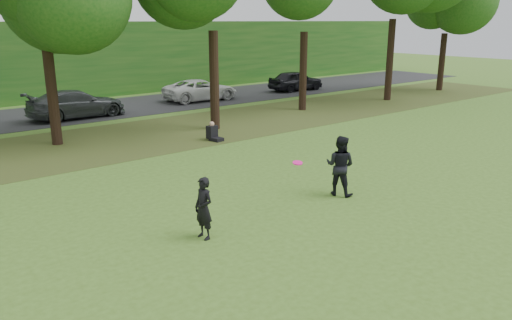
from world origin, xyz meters
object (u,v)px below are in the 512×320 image
(player_right, at_px, (340,166))
(frisbee, at_px, (298,163))
(player_left, at_px, (204,208))
(seated_person, at_px, (213,133))

(player_right, bearing_deg, frisbee, 75.72)
(player_left, relative_size, frisbee, 4.79)
(frisbee, bearing_deg, seated_person, 70.34)
(player_right, distance_m, seated_person, 8.31)
(frisbee, bearing_deg, player_right, 8.18)
(player_left, distance_m, seated_person, 10.20)
(frisbee, bearing_deg, player_left, 175.85)
(seated_person, bearing_deg, frisbee, -117.69)
(player_left, bearing_deg, player_right, 85.65)
(player_right, bearing_deg, seated_person, -29.51)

